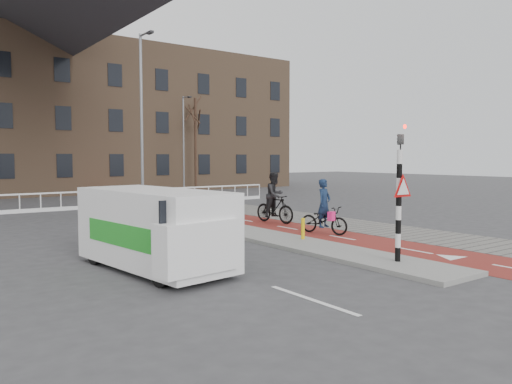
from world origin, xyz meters
TOP-DOWN VIEW (x-y plane):
  - ground at (0.00, 0.00)m, footprint 120.00×120.00m
  - bike_lane at (1.50, 10.00)m, footprint 2.50×60.00m
  - sidewalk at (4.30, 10.00)m, footprint 3.00×60.00m
  - curb_island at (-0.70, 4.00)m, footprint 1.80×16.00m
  - traffic_signal at (-0.60, -2.02)m, footprint 0.80×0.80m
  - bollard at (-0.24, 2.09)m, footprint 0.12×0.12m
  - cyclist_near at (1.61, 3.03)m, footprint 1.17×2.04m
  - cyclist_far at (2.05, 6.51)m, footprint 1.06×2.12m
  - van at (-5.87, 1.31)m, footprint 2.44×4.85m
  - railing at (-5.00, 17.00)m, footprint 28.00×0.10m
  - townhouse_row at (-3.00, 32.00)m, footprint 46.00×10.00m
  - tree_right at (8.98, 25.75)m, footprint 0.21×0.21m
  - streetlight_near at (-2.41, 10.05)m, footprint 0.12×0.12m
  - streetlight_right at (6.60, 23.32)m, footprint 0.12×0.12m

SIDE VIEW (x-z plane):
  - ground at x=0.00m, z-range 0.00..0.00m
  - bike_lane at x=1.50m, z-range 0.00..0.01m
  - sidewalk at x=4.30m, z-range 0.00..0.01m
  - curb_island at x=-0.70m, z-range 0.00..0.12m
  - railing at x=-5.00m, z-range -0.19..0.80m
  - bollard at x=-0.24m, z-range 0.12..0.81m
  - cyclist_near at x=1.61m, z-range -0.32..1.69m
  - cyclist_far at x=2.05m, z-range -0.18..1.99m
  - van at x=-5.87m, z-range 0.05..2.06m
  - traffic_signal at x=-0.60m, z-range 0.15..3.83m
  - streetlight_right at x=6.60m, z-range 0.00..7.33m
  - tree_right at x=8.98m, z-range 0.00..7.61m
  - streetlight_near at x=-2.41m, z-range 0.00..8.01m
  - townhouse_row at x=-3.00m, z-range -0.14..15.76m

